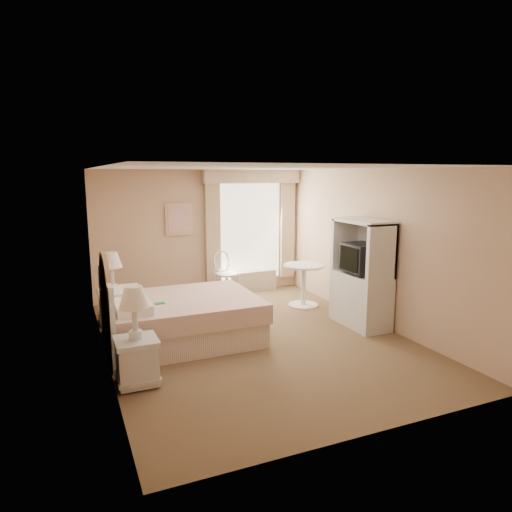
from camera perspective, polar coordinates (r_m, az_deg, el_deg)
name	(u,v)px	position (r m, az deg, el deg)	size (l,w,h in m)	color
room	(255,256)	(6.56, -0.09, -0.02)	(4.21, 5.51, 2.51)	brown
window	(252,227)	(9.37, -0.54, 3.64)	(2.05, 0.22, 2.51)	white
framed_art	(179,219)	(8.94, -9.63, 4.53)	(0.52, 0.04, 0.62)	#D9AE85
bed	(175,318)	(6.78, -10.14, -7.58)	(2.16, 1.69, 1.50)	tan
nightstand_near	(136,349)	(5.52, -14.72, -11.13)	(0.48, 0.48, 1.16)	silver
nightstand_far	(113,297)	(7.83, -17.41, -4.89)	(0.48, 0.48, 1.16)	silver
round_table	(304,278)	(8.43, 5.96, -2.81)	(0.74, 0.74, 0.78)	silver
cafe_chair	(224,270)	(9.05, -3.96, -1.79)	(0.58, 0.58, 0.92)	silver
armoire	(361,282)	(7.49, 13.04, -3.19)	(0.52, 1.03, 1.72)	silver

